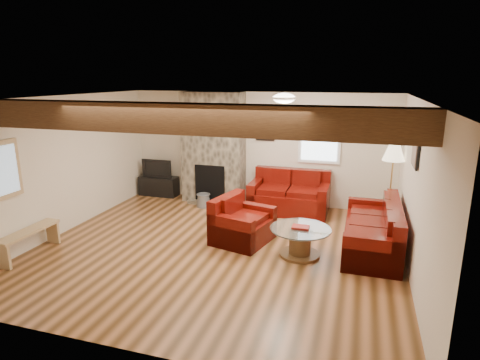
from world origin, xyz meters
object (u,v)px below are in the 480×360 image
object	(u,v)px
loveseat	(289,192)
television	(158,168)
armchair_red	(243,220)
floor_lamp	(393,158)
coffee_table	(300,242)
sofa_three	(372,226)
tv_cabinet	(159,186)

from	to	relation	value
loveseat	television	xyz separation A→B (m)	(-3.26, 0.30, 0.25)
armchair_red	floor_lamp	world-z (taller)	floor_lamp
coffee_table	floor_lamp	size ratio (longest dim) A/B	0.61
coffee_table	television	size ratio (longest dim) A/B	1.28
sofa_three	television	distance (m)	5.25
loveseat	floor_lamp	world-z (taller)	floor_lamp
sofa_three	loveseat	xyz separation A→B (m)	(-1.67, 1.50, 0.04)
sofa_three	tv_cabinet	bearing A→B (deg)	-109.86
floor_lamp	loveseat	bearing A→B (deg)	171.44
sofa_three	armchair_red	bearing A→B (deg)	-81.33
armchair_red	tv_cabinet	xyz separation A→B (m)	(-2.77, 2.12, -0.16)
armchair_red	television	distance (m)	3.50
sofa_three	tv_cabinet	world-z (taller)	sofa_three
television	floor_lamp	distance (m)	5.32
coffee_table	tv_cabinet	size ratio (longest dim) A/B	1.04
loveseat	coffee_table	xyz separation A→B (m)	(0.56, -2.12, -0.20)
loveseat	coffee_table	bearing A→B (deg)	-74.80
coffee_table	television	world-z (taller)	television
tv_cabinet	coffee_table	bearing A→B (deg)	-32.35
loveseat	armchair_red	size ratio (longest dim) A/B	1.68
sofa_three	loveseat	size ratio (longest dim) A/B	1.26
loveseat	floor_lamp	size ratio (longest dim) A/B	1.04
coffee_table	tv_cabinet	bearing A→B (deg)	147.65
sofa_three	armchair_red	size ratio (longest dim) A/B	2.12
loveseat	sofa_three	bearing A→B (deg)	-41.65
television	coffee_table	bearing A→B (deg)	-32.35
sofa_three	coffee_table	xyz separation A→B (m)	(-1.11, -0.62, -0.16)
armchair_red	coffee_table	world-z (taller)	armchair_red
coffee_table	tv_cabinet	distance (m)	4.52
loveseat	floor_lamp	xyz separation A→B (m)	(1.99, -0.30, 0.92)
tv_cabinet	floor_lamp	bearing A→B (deg)	-6.52
sofa_three	television	world-z (taller)	television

